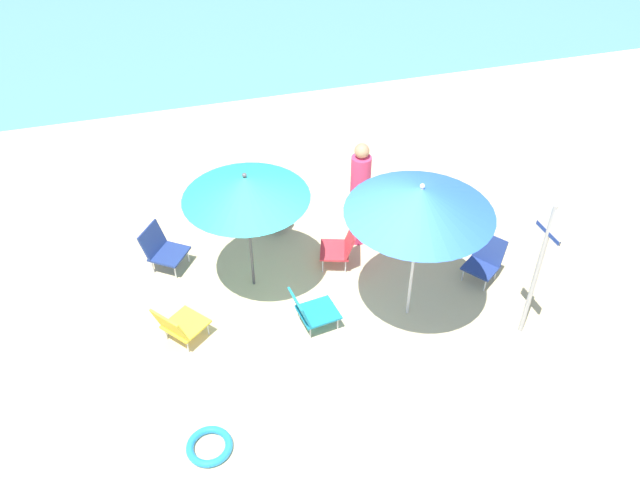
{
  "coord_description": "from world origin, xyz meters",
  "views": [
    {
      "loc": [
        -1.65,
        -5.47,
        6.4
      ],
      "look_at": [
        0.26,
        1.19,
        0.7
      ],
      "focal_mm": 36.3,
      "sensor_mm": 36.0,
      "label": 1
    }
  ],
  "objects_px": {
    "beach_chair_d": "(162,248)",
    "person_a": "(276,210)",
    "beach_chair_b": "(310,310)",
    "swim_ring": "(209,446)",
    "beach_chair_e": "(179,325)",
    "beach_chair_c": "(342,245)",
    "umbrella_blue": "(421,201)",
    "warning_sign": "(542,255)",
    "umbrella_teal": "(245,187)",
    "beach_chair_a": "(485,259)",
    "person_b": "(360,194)"
  },
  "relations": [
    {
      "from": "beach_chair_b",
      "to": "person_a",
      "type": "relative_size",
      "value": 0.75
    },
    {
      "from": "person_a",
      "to": "person_b",
      "type": "distance_m",
      "value": 1.37
    },
    {
      "from": "beach_chair_a",
      "to": "beach_chair_e",
      "type": "xyz_separation_m",
      "value": [
        -4.36,
        -0.09,
        -0.0
      ]
    },
    {
      "from": "warning_sign",
      "to": "beach_chair_a",
      "type": "bearing_deg",
      "value": 86.55
    },
    {
      "from": "beach_chair_d",
      "to": "person_b",
      "type": "xyz_separation_m",
      "value": [
        2.94,
        -0.23,
        0.54
      ]
    },
    {
      "from": "beach_chair_a",
      "to": "swim_ring",
      "type": "bearing_deg",
      "value": -13.22
    },
    {
      "from": "person_a",
      "to": "swim_ring",
      "type": "relative_size",
      "value": 1.64
    },
    {
      "from": "beach_chair_c",
      "to": "person_a",
      "type": "distance_m",
      "value": 1.27
    },
    {
      "from": "beach_chair_d",
      "to": "beach_chair_e",
      "type": "bearing_deg",
      "value": -52.29
    },
    {
      "from": "beach_chair_b",
      "to": "person_b",
      "type": "xyz_separation_m",
      "value": [
        1.18,
        1.55,
        0.58
      ]
    },
    {
      "from": "beach_chair_b",
      "to": "beach_chair_c",
      "type": "bearing_deg",
      "value": 46.57
    },
    {
      "from": "umbrella_teal",
      "to": "beach_chair_d",
      "type": "xyz_separation_m",
      "value": [
        -1.19,
        0.75,
        -1.34
      ]
    },
    {
      "from": "beach_chair_d",
      "to": "person_a",
      "type": "distance_m",
      "value": 1.83
    },
    {
      "from": "beach_chair_b",
      "to": "beach_chair_e",
      "type": "height_order",
      "value": "beach_chair_e"
    },
    {
      "from": "beach_chair_b",
      "to": "warning_sign",
      "type": "relative_size",
      "value": 0.31
    },
    {
      "from": "beach_chair_e",
      "to": "beach_chair_a",
      "type": "bearing_deg",
      "value": -37.95
    },
    {
      "from": "umbrella_teal",
      "to": "umbrella_blue",
      "type": "relative_size",
      "value": 0.89
    },
    {
      "from": "beach_chair_c",
      "to": "swim_ring",
      "type": "distance_m",
      "value": 3.5
    },
    {
      "from": "umbrella_teal",
      "to": "beach_chair_a",
      "type": "distance_m",
      "value": 3.58
    },
    {
      "from": "beach_chair_a",
      "to": "person_a",
      "type": "height_order",
      "value": "person_a"
    },
    {
      "from": "umbrella_blue",
      "to": "warning_sign",
      "type": "xyz_separation_m",
      "value": [
        1.33,
        -0.72,
        -0.56
      ]
    },
    {
      "from": "beach_chair_d",
      "to": "warning_sign",
      "type": "distance_m",
      "value": 5.23
    },
    {
      "from": "umbrella_blue",
      "to": "person_b",
      "type": "relative_size",
      "value": 1.23
    },
    {
      "from": "beach_chair_b",
      "to": "beach_chair_c",
      "type": "height_order",
      "value": "beach_chair_c"
    },
    {
      "from": "beach_chair_a",
      "to": "beach_chair_e",
      "type": "height_order",
      "value": "beach_chair_e"
    },
    {
      "from": "beach_chair_a",
      "to": "swim_ring",
      "type": "relative_size",
      "value": 1.26
    },
    {
      "from": "beach_chair_d",
      "to": "person_a",
      "type": "relative_size",
      "value": 0.85
    },
    {
      "from": "beach_chair_a",
      "to": "beach_chair_b",
      "type": "relative_size",
      "value": 1.02
    },
    {
      "from": "beach_chair_c",
      "to": "swim_ring",
      "type": "height_order",
      "value": "beach_chair_c"
    },
    {
      "from": "beach_chair_d",
      "to": "umbrella_teal",
      "type": "bearing_deg",
      "value": 3.24
    },
    {
      "from": "umbrella_teal",
      "to": "person_b",
      "type": "height_order",
      "value": "umbrella_teal"
    },
    {
      "from": "beach_chair_a",
      "to": "beach_chair_d",
      "type": "relative_size",
      "value": 0.9
    },
    {
      "from": "beach_chair_e",
      "to": "person_a",
      "type": "relative_size",
      "value": 0.87
    },
    {
      "from": "umbrella_blue",
      "to": "beach_chair_b",
      "type": "distance_m",
      "value": 2.08
    },
    {
      "from": "beach_chair_d",
      "to": "beach_chair_b",
      "type": "bearing_deg",
      "value": -10.09
    },
    {
      "from": "beach_chair_b",
      "to": "warning_sign",
      "type": "distance_m",
      "value": 2.98
    },
    {
      "from": "beach_chair_a",
      "to": "beach_chair_d",
      "type": "xyz_separation_m",
      "value": [
        -4.42,
        1.49,
        0.02
      ]
    },
    {
      "from": "beach_chair_b",
      "to": "umbrella_blue",
      "type": "bearing_deg",
      "value": -12.93
    },
    {
      "from": "beach_chair_b",
      "to": "swim_ring",
      "type": "xyz_separation_m",
      "value": [
        -1.58,
        -1.47,
        -0.26
      ]
    },
    {
      "from": "beach_chair_b",
      "to": "swim_ring",
      "type": "bearing_deg",
      "value": -145.11
    },
    {
      "from": "umbrella_teal",
      "to": "beach_chair_a",
      "type": "height_order",
      "value": "umbrella_teal"
    },
    {
      "from": "beach_chair_d",
      "to": "person_a",
      "type": "xyz_separation_m",
      "value": [
        1.79,
        0.35,
        0.07
      ]
    },
    {
      "from": "beach_chair_e",
      "to": "warning_sign",
      "type": "distance_m",
      "value": 4.59
    },
    {
      "from": "person_a",
      "to": "umbrella_blue",
      "type": "bearing_deg",
      "value": -147.16
    },
    {
      "from": "umbrella_blue",
      "to": "warning_sign",
      "type": "distance_m",
      "value": 1.61
    },
    {
      "from": "person_b",
      "to": "person_a",
      "type": "bearing_deg",
      "value": -65.18
    },
    {
      "from": "beach_chair_d",
      "to": "person_a",
      "type": "bearing_deg",
      "value": 46.44
    },
    {
      "from": "person_a",
      "to": "warning_sign",
      "type": "bearing_deg",
      "value": -135.72
    },
    {
      "from": "beach_chair_a",
      "to": "beach_chair_b",
      "type": "bearing_deg",
      "value": -29.62
    },
    {
      "from": "umbrella_blue",
      "to": "beach_chair_d",
      "type": "xyz_separation_m",
      "value": [
        -3.1,
        1.89,
        -1.55
      ]
    }
  ]
}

